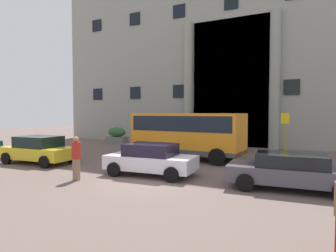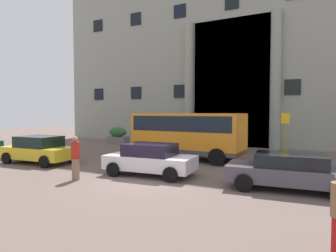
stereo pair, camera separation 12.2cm
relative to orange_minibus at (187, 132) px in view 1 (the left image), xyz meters
name	(u,v)px [view 1 (the left image)]	position (x,y,z in m)	size (l,w,h in m)	color
ground_plane	(149,181)	(0.63, -5.50, -1.68)	(80.00, 64.00, 0.12)	#68564F
office_building_facade	(243,30)	(0.63, 11.98, 8.86)	(34.23, 9.64, 20.98)	gray
orange_minibus	(187,132)	(0.00, 0.00, 0.00)	(6.68, 2.82, 2.71)	orange
bus_stop_sign	(285,131)	(5.20, 2.00, 0.06)	(0.44, 0.08, 2.72)	#9E961B
hedge_planter_far_east	(117,136)	(-8.76, 4.89, -0.92)	(1.85, 0.90, 1.45)	slate
hedge_planter_east	(230,140)	(1.35, 4.70, -0.84)	(1.66, 0.90, 1.60)	gray
hedge_planter_entrance_right	(189,139)	(-1.76, 4.65, -0.87)	(1.97, 0.91, 1.56)	gray
parked_sedan_second	(39,150)	(-6.64, -4.89, -0.87)	(4.12, 2.21, 1.47)	gold
white_taxi_kerbside	(151,159)	(0.27, -4.72, -0.91)	(4.03, 2.19, 1.39)	silver
parked_compact_extra	(291,171)	(5.93, -4.52, -0.94)	(4.48, 2.22, 1.29)	#494551
motorcycle_far_end	(161,157)	(-0.41, -2.46, -1.16)	(1.99, 0.70, 0.89)	black
pedestrian_man_red_shirt	(76,158)	(-1.96, -6.91, -0.71)	(0.36, 0.36, 1.79)	#82664E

